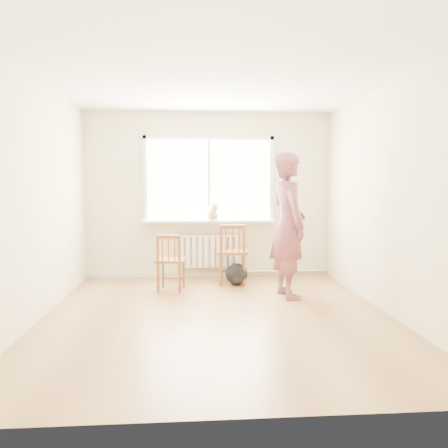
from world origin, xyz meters
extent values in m
plane|color=#A07641|center=(0.00, 0.00, 0.00)|extent=(4.50, 4.50, 0.00)
plane|color=white|center=(0.00, 0.00, 2.70)|extent=(4.50, 4.50, 0.00)
cube|color=beige|center=(0.00, 2.25, 1.35)|extent=(4.00, 0.01, 2.70)
cube|color=white|center=(0.00, 2.23, 1.60)|extent=(2.00, 0.02, 1.30)
cube|color=white|center=(0.00, 2.21, 2.28)|extent=(2.12, 0.05, 0.06)
cube|color=white|center=(-1.03, 2.21, 1.60)|extent=(0.06, 0.05, 1.42)
cube|color=white|center=(1.03, 2.21, 1.60)|extent=(0.06, 0.05, 1.42)
cube|color=white|center=(0.00, 2.21, 1.60)|extent=(0.04, 0.05, 1.30)
cube|color=white|center=(0.00, 2.14, 0.93)|extent=(2.15, 0.22, 0.04)
cube|color=white|center=(0.00, 2.20, 0.43)|extent=(1.00, 0.02, 0.55)
cube|color=white|center=(0.00, 2.15, 0.43)|extent=(1.00, 0.10, 0.51)
cube|color=white|center=(0.00, 2.15, 0.69)|extent=(1.00, 0.12, 0.03)
cylinder|color=silver|center=(1.25, 2.19, 0.08)|extent=(1.40, 0.04, 0.04)
cube|color=beige|center=(0.00, 2.23, 0.04)|extent=(4.00, 0.03, 0.08)
cube|color=brown|center=(-0.59, 1.32, 0.43)|extent=(0.46, 0.45, 0.04)
cylinder|color=brown|center=(-0.41, 1.45, 0.22)|extent=(0.03, 0.03, 0.43)
cylinder|color=brown|center=(-0.71, 1.50, 0.22)|extent=(0.03, 0.03, 0.43)
cylinder|color=brown|center=(-0.46, 1.15, 0.22)|extent=(0.03, 0.03, 0.43)
cylinder|color=brown|center=(-0.76, 1.20, 0.22)|extent=(0.03, 0.03, 0.43)
cylinder|color=brown|center=(-0.46, 1.15, 0.41)|extent=(0.04, 0.04, 0.82)
cylinder|color=brown|center=(-0.76, 1.20, 0.41)|extent=(0.04, 0.04, 0.82)
cube|color=brown|center=(-0.61, 1.17, 0.79)|extent=(0.33, 0.09, 0.05)
cylinder|color=brown|center=(-0.53, 1.16, 0.62)|extent=(0.02, 0.02, 0.33)
cylinder|color=brown|center=(-0.61, 1.17, 0.62)|extent=(0.02, 0.02, 0.33)
cylinder|color=brown|center=(-0.70, 1.19, 0.62)|extent=(0.02, 0.02, 0.33)
cube|color=brown|center=(0.33, 1.69, 0.49)|extent=(0.49, 0.47, 0.04)
cylinder|color=brown|center=(0.52, 1.85, 0.25)|extent=(0.04, 0.04, 0.49)
cylinder|color=brown|center=(0.17, 1.88, 0.25)|extent=(0.04, 0.04, 0.49)
cylinder|color=brown|center=(0.49, 1.50, 0.25)|extent=(0.04, 0.04, 0.49)
cylinder|color=brown|center=(0.15, 1.53, 0.25)|extent=(0.04, 0.04, 0.49)
cylinder|color=brown|center=(0.49, 1.50, 0.46)|extent=(0.04, 0.04, 0.93)
cylinder|color=brown|center=(0.15, 1.53, 0.46)|extent=(0.04, 0.04, 0.93)
cube|color=brown|center=(0.32, 1.52, 0.89)|extent=(0.38, 0.07, 0.06)
cylinder|color=brown|center=(0.42, 1.51, 0.70)|extent=(0.02, 0.02, 0.37)
cylinder|color=brown|center=(0.32, 1.52, 0.70)|extent=(0.02, 0.02, 0.37)
cylinder|color=brown|center=(0.22, 1.52, 0.70)|extent=(0.02, 0.02, 0.37)
imported|color=#C04058|center=(1.01, 0.82, 0.97)|extent=(0.58, 0.78, 1.95)
ellipsoid|color=beige|center=(0.05, 2.07, 1.06)|extent=(0.26, 0.33, 0.22)
sphere|color=beige|center=(0.08, 1.93, 1.17)|extent=(0.12, 0.12, 0.12)
cone|color=beige|center=(0.05, 1.92, 1.23)|extent=(0.04, 0.04, 0.05)
cone|color=beige|center=(0.11, 1.94, 1.23)|extent=(0.04, 0.04, 0.05)
cylinder|color=beige|center=(0.02, 2.22, 0.99)|extent=(0.07, 0.20, 0.03)
cylinder|color=beige|center=(0.04, 1.96, 1.00)|extent=(0.03, 0.03, 0.11)
cylinder|color=beige|center=(0.11, 1.97, 1.00)|extent=(0.03, 0.03, 0.11)
ellipsoid|color=black|center=(0.39, 1.56, 0.17)|extent=(0.37, 0.31, 0.33)
camera|label=1|loc=(-0.29, -4.93, 1.50)|focal=35.00mm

